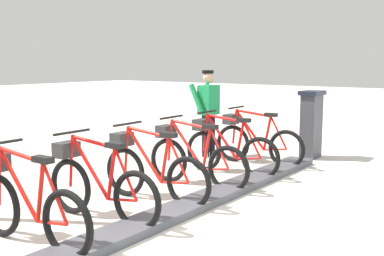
{
  "coord_description": "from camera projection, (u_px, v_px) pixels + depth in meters",
  "views": [
    {
      "loc": [
        -3.39,
        3.85,
        1.82
      ],
      "look_at": [
        0.5,
        -1.48,
        0.9
      ],
      "focal_mm": 44.57,
      "sensor_mm": 36.0,
      "label": 1
    }
  ],
  "objects": [
    {
      "name": "ground_plane",
      "position": [
        150.0,
        226.0,
        5.32
      ],
      "size": [
        60.0,
        60.0,
        0.0
      ],
      "primitive_type": "plane",
      "color": "beige"
    },
    {
      "name": "dock_rail_base",
      "position": [
        150.0,
        222.0,
        5.31
      ],
      "size": [
        0.44,
        8.32,
        0.1
      ],
      "primitive_type": "cube",
      "color": "#47474C",
      "rests_on": "ground"
    },
    {
      "name": "payment_kiosk",
      "position": [
        311.0,
        123.0,
        9.01
      ],
      "size": [
        0.36,
        0.52,
        1.28
      ],
      "color": "#38383D",
      "rests_on": "ground"
    },
    {
      "name": "bike_docked_0",
      "position": [
        255.0,
        141.0,
        8.47
      ],
      "size": [
        1.72,
        0.54,
        1.02
      ],
      "color": "black",
      "rests_on": "ground"
    },
    {
      "name": "bike_docked_1",
      "position": [
        227.0,
        148.0,
        7.72
      ],
      "size": [
        1.72,
        0.54,
        1.02
      ],
      "color": "black",
      "rests_on": "ground"
    },
    {
      "name": "bike_docked_2",
      "position": [
        193.0,
        158.0,
        6.96
      ],
      "size": [
        1.72,
        0.54,
        1.02
      ],
      "color": "black",
      "rests_on": "ground"
    },
    {
      "name": "bike_docked_3",
      "position": [
        151.0,
        169.0,
        6.21
      ],
      "size": [
        1.72,
        0.54,
        1.02
      ],
      "color": "black",
      "rests_on": "ground"
    },
    {
      "name": "bike_docked_4",
      "position": [
        97.0,
        184.0,
        5.46
      ],
      "size": [
        1.72,
        0.54,
        1.02
      ],
      "color": "black",
      "rests_on": "ground"
    },
    {
      "name": "bike_docked_5",
      "position": [
        26.0,
        204.0,
        4.71
      ],
      "size": [
        1.72,
        0.54,
        1.02
      ],
      "color": "black",
      "rests_on": "ground"
    },
    {
      "name": "worker_near_rack",
      "position": [
        208.0,
        110.0,
        9.08
      ],
      "size": [
        0.46,
        0.63,
        1.66
      ],
      "color": "white",
      "rests_on": "ground"
    }
  ]
}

